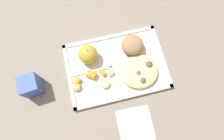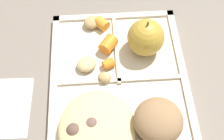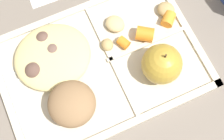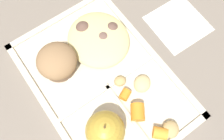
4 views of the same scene
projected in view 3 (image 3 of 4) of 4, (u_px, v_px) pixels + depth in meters
The scene contains 15 objects.
ground at pixel (101, 66), 0.60m from camera, with size 6.00×6.00×0.00m, color slate.
lunch_tray at pixel (101, 65), 0.59m from camera, with size 0.38×0.27×0.02m.
green_apple at pixel (162, 64), 0.55m from camera, with size 0.07×0.07×0.08m.
bran_muffin at pixel (72, 104), 0.54m from camera, with size 0.08×0.08×0.06m.
carrot_slice_edge at pixel (168, 19), 0.61m from camera, with size 0.02×0.02×0.03m, color orange.
carrot_slice_tilted at pixel (145, 34), 0.59m from camera, with size 0.03×0.03×0.03m, color orange.
carrot_slice_diagonal at pixel (123, 43), 0.59m from camera, with size 0.02×0.02×0.02m, color orange.
potato_chunk_wedge at pixel (166, 9), 0.62m from camera, with size 0.03×0.04×0.02m, color tan.
potato_chunk_large at pixel (107, 45), 0.59m from camera, with size 0.03×0.02×0.02m, color tan.
potato_chunk_browned at pixel (115, 24), 0.61m from camera, with size 0.04×0.03×0.02m, color tan.
egg_noodle_pile at pixel (53, 56), 0.58m from camera, with size 0.15×0.13×0.03m, color #D6C684.
meatball_front at pixel (54, 51), 0.58m from camera, with size 0.03×0.03×0.03m, color brown.
meatball_side at pixel (44, 40), 0.59m from camera, with size 0.03×0.03×0.03m, color brown.
meatball_center at pixel (34, 71), 0.57m from camera, with size 0.03×0.03×0.03m, color brown.
plastic_fork at pixel (45, 84), 0.58m from camera, with size 0.13×0.13×0.00m.
Camera 3 is at (0.06, 0.19, 0.57)m, focal length 49.40 mm.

